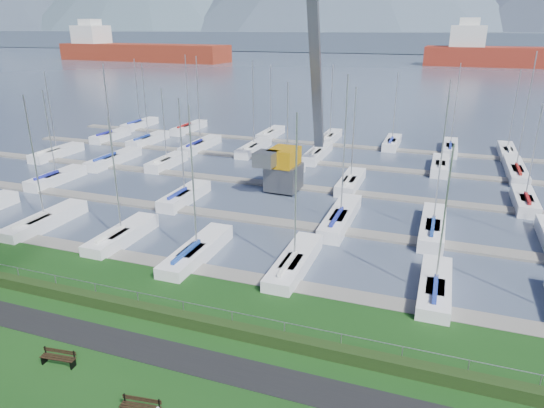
% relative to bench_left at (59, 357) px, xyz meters
% --- Properties ---
extents(path, '(160.00, 2.00, 0.04)m').
position_rel_bench_left_xyz_m(path, '(4.87, 2.48, -0.41)').
color(path, black).
rests_on(path, grass).
extents(water, '(800.00, 540.00, 0.20)m').
position_rel_bench_left_xyz_m(water, '(4.87, 265.48, -0.82)').
color(water, '#48546A').
extents(hedge, '(80.00, 0.70, 0.70)m').
position_rel_bench_left_xyz_m(hedge, '(4.87, 5.08, -0.07)').
color(hedge, '#1D3112').
rests_on(hedge, grass).
extents(fence, '(80.00, 0.04, 0.04)m').
position_rel_bench_left_xyz_m(fence, '(4.87, 5.48, 0.78)').
color(fence, gray).
rests_on(fence, grass).
extents(foothill, '(900.00, 80.00, 12.00)m').
position_rel_bench_left_xyz_m(foothill, '(4.87, 335.48, 5.58)').
color(foothill, '#455265').
rests_on(foothill, water).
extents(docks, '(90.00, 41.60, 0.25)m').
position_rel_bench_left_xyz_m(docks, '(4.87, 31.48, -0.64)').
color(docks, slate).
rests_on(docks, water).
extents(bench_left, '(1.84, 0.63, 0.85)m').
position_rel_bench_left_xyz_m(bench_left, '(0.00, 0.00, 0.00)').
color(bench_left, black).
rests_on(bench_left, grass).
extents(bench_right, '(1.84, 0.65, 0.85)m').
position_rel_bench_left_xyz_m(bench_right, '(5.69, -1.44, 0.00)').
color(bench_right, black).
rests_on(bench_right, grass).
extents(crane, '(5.21, 13.29, 22.35)m').
position_rel_bench_left_xyz_m(crane, '(2.09, 31.27, 4.91)').
color(crane, '#53545A').
rests_on(crane, water).
extents(cargo_ship_west, '(89.22, 23.71, 21.50)m').
position_rel_bench_left_xyz_m(cargo_ship_west, '(-130.05, 195.75, 3.24)').
color(cargo_ship_west, maroon).
rests_on(cargo_ship_west, water).
extents(sailboat_fleet, '(74.86, 49.42, 13.80)m').
position_rel_bench_left_xyz_m(sailboat_fleet, '(3.46, 34.13, 4.99)').
color(sailboat_fleet, white).
rests_on(sailboat_fleet, water).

